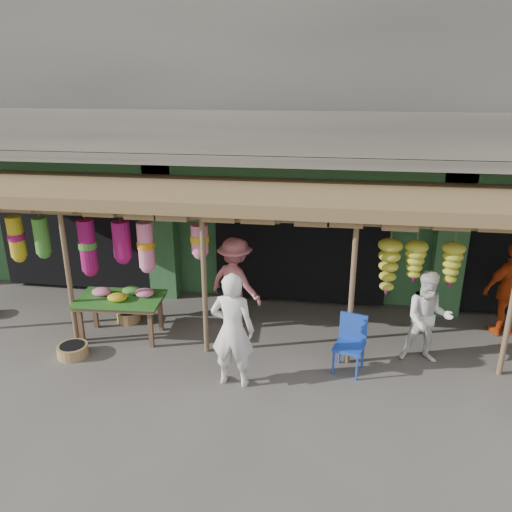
# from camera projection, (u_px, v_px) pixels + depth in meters

# --- Properties ---
(ground) EXTENTS (80.00, 80.00, 0.00)m
(ground) POSITION_uv_depth(u_px,v_px,m) (291.00, 351.00, 8.99)
(ground) COLOR #514C47
(ground) RESTS_ON ground
(building) EXTENTS (16.40, 6.80, 7.00)m
(building) POSITION_uv_depth(u_px,v_px,m) (310.00, 132.00, 12.38)
(building) COLOR gray
(building) RESTS_ON ground
(awning) EXTENTS (14.00, 2.70, 2.79)m
(awning) POSITION_uv_depth(u_px,v_px,m) (291.00, 202.00, 8.88)
(awning) COLOR brown
(awning) RESTS_ON ground
(flower_table) EXTENTS (1.63, 1.02, 0.95)m
(flower_table) POSITION_uv_depth(u_px,v_px,m) (121.00, 300.00, 9.28)
(flower_table) COLOR brown
(flower_table) RESTS_ON ground
(blue_chair) EXTENTS (0.57, 0.58, 0.97)m
(blue_chair) POSITION_uv_depth(u_px,v_px,m) (351.00, 340.00, 8.29)
(blue_chair) COLOR #1C42B6
(blue_chair) RESTS_ON ground
(basket_mid) EXTENTS (0.58, 0.58, 0.21)m
(basket_mid) POSITION_uv_depth(u_px,v_px,m) (73.00, 351.00, 8.82)
(basket_mid) COLOR olive
(basket_mid) RESTS_ON ground
(basket_right) EXTENTS (0.55, 0.55, 0.21)m
(basket_right) POSITION_uv_depth(u_px,v_px,m) (129.00, 316.00, 10.09)
(basket_right) COLOR #997E47
(basket_right) RESTS_ON ground
(person_front) EXTENTS (0.72, 0.50, 1.91)m
(person_front) POSITION_uv_depth(u_px,v_px,m) (233.00, 330.00, 7.76)
(person_front) COLOR white
(person_front) RESTS_ON ground
(person_right) EXTENTS (0.82, 0.65, 1.66)m
(person_right) POSITION_uv_depth(u_px,v_px,m) (428.00, 318.00, 8.43)
(person_right) COLOR white
(person_right) RESTS_ON ground
(person_vendor) EXTENTS (1.16, 0.74, 1.84)m
(person_vendor) POSITION_uv_depth(u_px,v_px,m) (511.00, 290.00, 9.32)
(person_vendor) COLOR #C84212
(person_vendor) RESTS_ON ground
(person_shopper) EXTENTS (1.35, 1.15, 1.81)m
(person_shopper) POSITION_uv_depth(u_px,v_px,m) (235.00, 283.00, 9.67)
(person_shopper) COLOR #DC747C
(person_shopper) RESTS_ON ground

